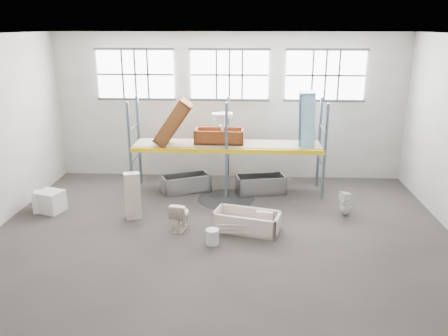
# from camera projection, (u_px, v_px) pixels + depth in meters

# --- Properties ---
(floor) EXTENTS (12.00, 10.00, 0.10)m
(floor) POSITION_uv_depth(u_px,v_px,m) (221.00, 239.00, 11.61)
(floor) COLOR #46403C
(floor) RESTS_ON ground
(ceiling) EXTENTS (12.00, 10.00, 0.10)m
(ceiling) POSITION_uv_depth(u_px,v_px,m) (220.00, 32.00, 10.07)
(ceiling) COLOR silver
(ceiling) RESTS_ON ground
(wall_back) EXTENTS (12.00, 0.10, 5.00)m
(wall_back) POSITION_uv_depth(u_px,v_px,m) (229.00, 107.00, 15.65)
(wall_back) COLOR #A5A199
(wall_back) RESTS_ON ground
(wall_front) EXTENTS (12.00, 0.10, 5.00)m
(wall_front) POSITION_uv_depth(u_px,v_px,m) (198.00, 237.00, 6.03)
(wall_front) COLOR #A8A49C
(wall_front) RESTS_ON ground
(window_left) EXTENTS (2.60, 0.04, 1.60)m
(window_left) POSITION_uv_depth(u_px,v_px,m) (135.00, 74.00, 15.37)
(window_left) COLOR white
(window_left) RESTS_ON wall_back
(window_mid) EXTENTS (2.60, 0.04, 1.60)m
(window_mid) POSITION_uv_depth(u_px,v_px,m) (229.00, 75.00, 15.21)
(window_mid) COLOR white
(window_mid) RESTS_ON wall_back
(window_right) EXTENTS (2.60, 0.04, 1.60)m
(window_right) POSITION_uv_depth(u_px,v_px,m) (325.00, 75.00, 15.05)
(window_right) COLOR white
(window_right) RESTS_ON wall_back
(rack_upright_la) EXTENTS (0.08, 0.08, 3.00)m
(rack_upright_la) POSITION_uv_depth(u_px,v_px,m) (130.00, 150.00, 14.06)
(rack_upright_la) COLOR slate
(rack_upright_la) RESTS_ON floor
(rack_upright_lb) EXTENTS (0.08, 0.08, 3.00)m
(rack_upright_lb) POSITION_uv_depth(u_px,v_px,m) (139.00, 140.00, 15.20)
(rack_upright_lb) COLOR slate
(rack_upright_lb) RESTS_ON floor
(rack_upright_ma) EXTENTS (0.08, 0.08, 3.00)m
(rack_upright_ma) POSITION_uv_depth(u_px,v_px,m) (226.00, 151.00, 13.90)
(rack_upright_ma) COLOR slate
(rack_upright_ma) RESTS_ON floor
(rack_upright_mb) EXTENTS (0.08, 0.08, 3.00)m
(rack_upright_mb) POSITION_uv_depth(u_px,v_px,m) (228.00, 142.00, 15.05)
(rack_upright_mb) COLOR slate
(rack_upright_mb) RESTS_ON floor
(rack_upright_ra) EXTENTS (0.08, 0.08, 3.00)m
(rack_upright_ra) POSITION_uv_depth(u_px,v_px,m) (325.00, 153.00, 13.75)
(rack_upright_ra) COLOR slate
(rack_upright_ra) RESTS_ON floor
(rack_upright_rb) EXTENTS (0.08, 0.08, 3.00)m
(rack_upright_rb) POSITION_uv_depth(u_px,v_px,m) (319.00, 143.00, 14.89)
(rack_upright_rb) COLOR slate
(rack_upright_rb) RESTS_ON floor
(rack_beam_front) EXTENTS (6.00, 0.10, 0.14)m
(rack_beam_front) POSITION_uv_depth(u_px,v_px,m) (226.00, 151.00, 13.90)
(rack_beam_front) COLOR yellow
(rack_beam_front) RESTS_ON floor
(rack_beam_back) EXTENTS (6.00, 0.10, 0.14)m
(rack_beam_back) POSITION_uv_depth(u_px,v_px,m) (228.00, 142.00, 15.05)
(rack_beam_back) COLOR yellow
(rack_beam_back) RESTS_ON floor
(shelf_deck) EXTENTS (5.90, 1.10, 0.03)m
(shelf_deck) POSITION_uv_depth(u_px,v_px,m) (227.00, 144.00, 14.45)
(shelf_deck) COLOR gray
(shelf_deck) RESTS_ON floor
(wet_patch) EXTENTS (1.80, 1.80, 0.00)m
(wet_patch) POSITION_uv_depth(u_px,v_px,m) (226.00, 199.00, 14.17)
(wet_patch) COLOR black
(wet_patch) RESTS_ON floor
(bathtub_beige) EXTENTS (1.88, 1.23, 0.51)m
(bathtub_beige) POSITION_uv_depth(u_px,v_px,m) (247.00, 221.00, 11.95)
(bathtub_beige) COLOR beige
(bathtub_beige) RESTS_ON floor
(cistern_spare) EXTENTS (0.46, 0.24, 0.42)m
(cistern_spare) POSITION_uv_depth(u_px,v_px,m) (264.00, 219.00, 12.05)
(cistern_spare) COLOR beige
(cistern_spare) RESTS_ON bathtub_beige
(sink_in_tub) EXTENTS (0.51, 0.51, 0.15)m
(sink_in_tub) POSITION_uv_depth(u_px,v_px,m) (234.00, 221.00, 12.19)
(sink_in_tub) COLOR beige
(sink_in_tub) RESTS_ON bathtub_beige
(toilet_beige) EXTENTS (0.55, 0.82, 0.77)m
(toilet_beige) POSITION_uv_depth(u_px,v_px,m) (180.00, 215.00, 12.00)
(toilet_beige) COLOR silver
(toilet_beige) RESTS_ON floor
(cistern_tall) EXTENTS (0.49, 0.39, 1.33)m
(cistern_tall) POSITION_uv_depth(u_px,v_px,m) (133.00, 196.00, 12.58)
(cistern_tall) COLOR beige
(cistern_tall) RESTS_ON floor
(toilet_white) EXTENTS (0.41, 0.41, 0.71)m
(toilet_white) POSITION_uv_depth(u_px,v_px,m) (346.00, 203.00, 12.89)
(toilet_white) COLOR white
(toilet_white) RESTS_ON floor
(steel_tub_left) EXTENTS (1.69, 1.27, 0.56)m
(steel_tub_left) POSITION_uv_depth(u_px,v_px,m) (186.00, 183.00, 14.75)
(steel_tub_left) COLOR #B0B2B8
(steel_tub_left) RESTS_ON floor
(steel_tub_right) EXTENTS (1.67, 1.03, 0.57)m
(steel_tub_right) POSITION_uv_depth(u_px,v_px,m) (260.00, 184.00, 14.65)
(steel_tub_right) COLOR #97999F
(steel_tub_right) RESTS_ON floor
(rust_tub_flat) EXTENTS (1.57, 0.77, 0.44)m
(rust_tub_flat) POSITION_uv_depth(u_px,v_px,m) (219.00, 136.00, 14.45)
(rust_tub_flat) COLOR brown
(rust_tub_flat) RESTS_ON shelf_deck
(rust_tub_tilted) EXTENTS (1.26, 0.74, 1.53)m
(rust_tub_tilted) POSITION_uv_depth(u_px,v_px,m) (173.00, 123.00, 14.10)
(rust_tub_tilted) COLOR #93421A
(rust_tub_tilted) RESTS_ON shelf_deck
(sink_on_shelf) EXTENTS (0.79, 0.71, 0.57)m
(sink_on_shelf) POSITION_uv_depth(u_px,v_px,m) (222.00, 130.00, 14.07)
(sink_on_shelf) COLOR white
(sink_on_shelf) RESTS_ON rust_tub_flat
(blue_tub_upright) EXTENTS (0.63, 0.86, 1.74)m
(blue_tub_upright) POSITION_uv_depth(u_px,v_px,m) (307.00, 120.00, 14.07)
(blue_tub_upright) COLOR #88C2E5
(blue_tub_upright) RESTS_ON shelf_deck
(bucket) EXTENTS (0.38, 0.38, 0.39)m
(bucket) POSITION_uv_depth(u_px,v_px,m) (212.00, 237.00, 11.22)
(bucket) COLOR beige
(bucket) RESTS_ON floor
(carton_near) EXTENTS (0.87, 0.80, 0.61)m
(carton_near) POSITION_uv_depth(u_px,v_px,m) (50.00, 201.00, 13.16)
(carton_near) COLOR silver
(carton_near) RESTS_ON floor
(carton_far) EXTENTS (0.80, 0.80, 0.53)m
(carton_far) POSITION_uv_depth(u_px,v_px,m) (45.00, 201.00, 13.30)
(carton_far) COLOR silver
(carton_far) RESTS_ON floor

